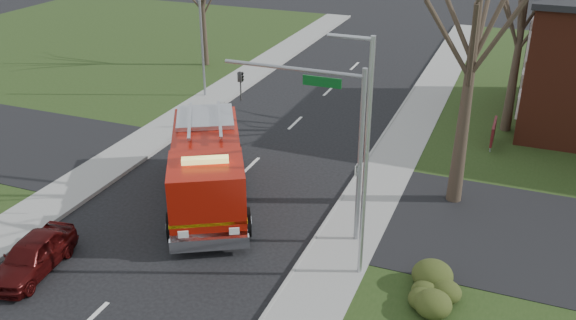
% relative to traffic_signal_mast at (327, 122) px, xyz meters
% --- Properties ---
extents(ground, '(120.00, 120.00, 0.00)m').
position_rel_traffic_signal_mast_xyz_m(ground, '(-5.21, -1.50, -4.71)').
color(ground, black).
rests_on(ground, ground).
extents(sidewalk_right, '(2.40, 80.00, 0.15)m').
position_rel_traffic_signal_mast_xyz_m(sidewalk_right, '(0.99, -1.50, -4.63)').
color(sidewalk_right, gray).
rests_on(sidewalk_right, ground).
extents(sidewalk_left, '(2.40, 80.00, 0.15)m').
position_rel_traffic_signal_mast_xyz_m(sidewalk_left, '(-11.41, -1.50, -4.63)').
color(sidewalk_left, gray).
rests_on(sidewalk_left, ground).
extents(health_center_sign, '(0.12, 2.00, 1.40)m').
position_rel_traffic_signal_mast_xyz_m(health_center_sign, '(5.29, 11.00, -3.83)').
color(health_center_sign, '#541317').
rests_on(health_center_sign, ground).
extents(hedge_corner, '(2.80, 2.00, 0.90)m').
position_rel_traffic_signal_mast_xyz_m(hedge_corner, '(3.79, -2.50, -4.13)').
color(hedge_corner, '#263212').
rests_on(hedge_corner, lawn_right).
extents(bare_tree_near, '(6.00, 6.00, 12.00)m').
position_rel_traffic_signal_mast_xyz_m(bare_tree_near, '(4.29, 4.50, 2.71)').
color(bare_tree_near, '#3A2C22').
rests_on(bare_tree_near, ground).
extents(bare_tree_far, '(5.25, 5.25, 10.50)m').
position_rel_traffic_signal_mast_xyz_m(bare_tree_far, '(5.79, 13.50, 1.78)').
color(bare_tree_far, '#3A2C22').
rests_on(bare_tree_far, ground).
extents(traffic_signal_mast, '(5.29, 0.18, 6.80)m').
position_rel_traffic_signal_mast_xyz_m(traffic_signal_mast, '(0.00, 0.00, 0.00)').
color(traffic_signal_mast, gray).
rests_on(traffic_signal_mast, ground).
extents(streetlight_pole, '(1.48, 0.16, 8.40)m').
position_rel_traffic_signal_mast_xyz_m(streetlight_pole, '(1.93, -2.00, -0.16)').
color(streetlight_pole, '#B7BABF').
rests_on(streetlight_pole, ground).
extents(utility_pole_far, '(0.14, 0.14, 7.00)m').
position_rel_traffic_signal_mast_xyz_m(utility_pole_far, '(-12.01, 12.50, -1.21)').
color(utility_pole_far, gray).
rests_on(utility_pole_far, ground).
extents(fire_engine, '(6.47, 8.62, 3.34)m').
position_rel_traffic_signal_mast_xyz_m(fire_engine, '(-5.30, 0.58, -3.19)').
color(fire_engine, '#981207').
rests_on(fire_engine, ground).
extents(parked_car_maroon, '(2.01, 3.97, 1.30)m').
position_rel_traffic_signal_mast_xyz_m(parked_car_maroon, '(-8.65, -5.99, -4.06)').
color(parked_car_maroon, '#390909').
rests_on(parked_car_maroon, ground).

